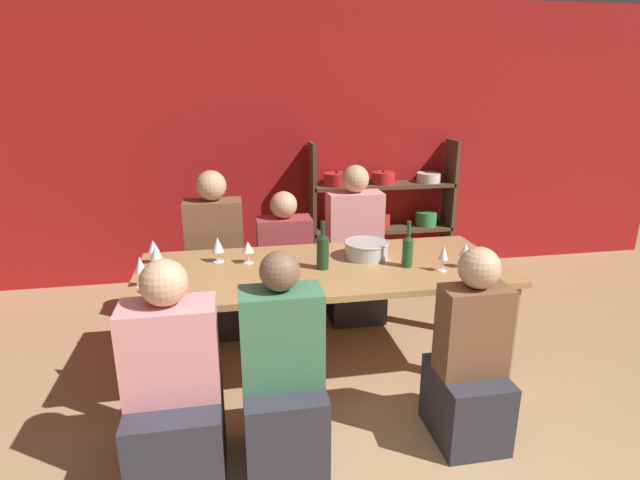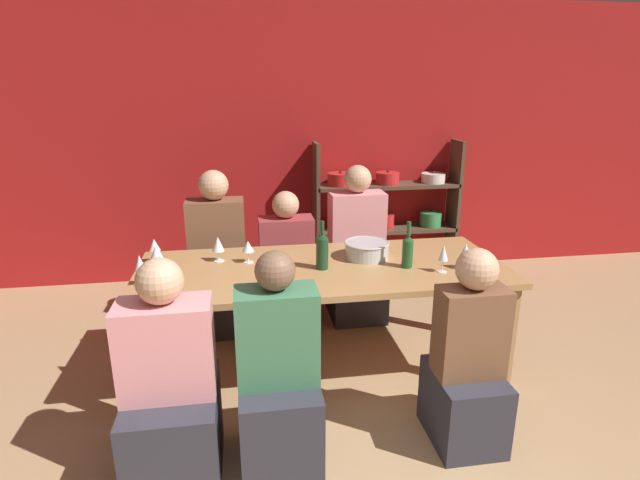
% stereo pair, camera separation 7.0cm
% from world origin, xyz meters
% --- Properties ---
extents(wall_back_red, '(8.80, 0.06, 2.70)m').
position_xyz_m(wall_back_red, '(0.00, 3.83, 1.35)').
color(wall_back_red, '#A31919').
rests_on(wall_back_red, ground_plane).
extents(shelf_unit, '(1.48, 0.30, 1.37)m').
position_xyz_m(shelf_unit, '(1.17, 3.63, 0.59)').
color(shelf_unit, '#4C3828').
rests_on(shelf_unit, ground_plane).
extents(dining_table, '(2.38, 0.98, 0.77)m').
position_xyz_m(dining_table, '(0.19, 1.86, 0.69)').
color(dining_table, '#AD7F4C').
rests_on(dining_table, ground_plane).
extents(mixing_bowl, '(0.31, 0.31, 0.11)m').
position_xyz_m(mixing_bowl, '(0.52, 1.98, 0.83)').
color(mixing_bowl, '#B7BABC').
rests_on(mixing_bowl, dining_table).
extents(wine_bottle_green, '(0.07, 0.07, 0.31)m').
position_xyz_m(wine_bottle_green, '(0.73, 1.76, 0.88)').
color(wine_bottle_green, '#1E4C23').
rests_on(wine_bottle_green, dining_table).
extents(wine_bottle_dark, '(0.08, 0.08, 0.32)m').
position_xyz_m(wine_bottle_dark, '(0.19, 1.82, 0.89)').
color(wine_bottle_dark, '#19381E').
rests_on(wine_bottle_dark, dining_table).
extents(wine_glass_red_a, '(0.08, 0.08, 0.19)m').
position_xyz_m(wine_glass_red_a, '(-0.84, 1.92, 0.90)').
color(wine_glass_red_a, white).
rests_on(wine_glass_red_a, dining_table).
extents(wine_glass_red_b, '(0.07, 0.07, 0.19)m').
position_xyz_m(wine_glass_red_b, '(-0.91, 1.71, 0.90)').
color(wine_glass_red_b, white).
rests_on(wine_glass_red_b, dining_table).
extents(wine_glass_empty_a, '(0.08, 0.08, 0.17)m').
position_xyz_m(wine_glass_empty_a, '(-0.47, 2.08, 0.89)').
color(wine_glass_empty_a, white).
rests_on(wine_glass_empty_a, dining_table).
extents(wine_glass_white_a, '(0.08, 0.08, 0.16)m').
position_xyz_m(wine_glass_white_a, '(-0.89, 2.12, 0.88)').
color(wine_glass_white_a, white).
rests_on(wine_glass_white_a, dining_table).
extents(wine_glass_white_b, '(0.07, 0.07, 0.16)m').
position_xyz_m(wine_glass_white_b, '(-0.81, 1.57, 0.88)').
color(wine_glass_white_b, white).
rests_on(wine_glass_white_b, dining_table).
extents(wine_glass_red_c, '(0.08, 0.08, 0.17)m').
position_xyz_m(wine_glass_red_c, '(1.09, 1.68, 0.89)').
color(wine_glass_red_c, white).
rests_on(wine_glass_red_c, dining_table).
extents(wine_glass_white_c, '(0.06, 0.06, 0.18)m').
position_xyz_m(wine_glass_white_c, '(0.92, 1.64, 0.89)').
color(wine_glass_white_c, white).
rests_on(wine_glass_white_c, dining_table).
extents(wine_glass_red_d, '(0.08, 0.08, 0.15)m').
position_xyz_m(wine_glass_red_d, '(-0.28, 2.01, 0.88)').
color(wine_glass_red_d, white).
rests_on(wine_glass_red_d, dining_table).
extents(person_near_a, '(0.40, 0.49, 1.17)m').
position_xyz_m(person_near_a, '(-0.17, 1.03, 0.43)').
color(person_near_a, '#2D2D38').
rests_on(person_near_a, ground_plane).
extents(person_far_a, '(0.44, 0.54, 1.10)m').
position_xyz_m(person_far_a, '(0.03, 2.69, 0.40)').
color(person_far_a, '#2D2D38').
rests_on(person_far_a, ground_plane).
extents(person_near_b, '(0.36, 0.45, 1.12)m').
position_xyz_m(person_near_b, '(0.85, 1.06, 0.42)').
color(person_near_b, '#2D2D38').
rests_on(person_near_b, ground_plane).
extents(person_far_b, '(0.45, 0.56, 1.29)m').
position_xyz_m(person_far_b, '(0.62, 2.72, 0.47)').
color(person_far_b, '#2D2D38').
rests_on(person_far_b, ground_plane).
extents(person_near_c, '(0.44, 0.55, 1.16)m').
position_xyz_m(person_near_c, '(-0.69, 1.03, 0.42)').
color(person_near_c, '#2D2D38').
rests_on(person_near_c, ground_plane).
extents(person_far_c, '(0.44, 0.55, 1.29)m').
position_xyz_m(person_far_c, '(-0.51, 2.66, 0.47)').
color(person_far_c, '#2D2D38').
rests_on(person_far_c, ground_plane).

